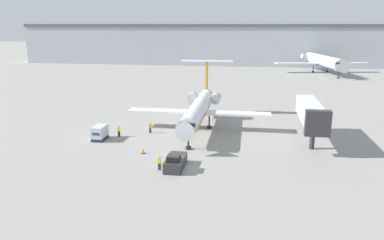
# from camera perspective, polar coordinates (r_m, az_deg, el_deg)

# --- Properties ---
(ground_plane) EXTENTS (600.00, 600.00, 0.00)m
(ground_plane) POSITION_cam_1_polar(r_m,az_deg,el_deg) (45.58, -2.03, -7.31)
(ground_plane) COLOR gray
(terminal_building) EXTENTS (180.00, 16.80, 16.82)m
(terminal_building) POSITION_cam_1_polar(r_m,az_deg,el_deg) (161.95, 6.26, 11.38)
(terminal_building) COLOR #9EA3AD
(terminal_building) RESTS_ON ground
(airplane_main) EXTENTS (23.42, 26.11, 10.20)m
(airplane_main) POSITION_cam_1_polar(r_m,az_deg,el_deg) (61.32, 1.04, 1.82)
(airplane_main) COLOR silver
(airplane_main) RESTS_ON ground
(pushback_tug) EXTENTS (2.07, 4.85, 1.98)m
(pushback_tug) POSITION_cam_1_polar(r_m,az_deg,el_deg) (45.34, -2.54, -6.42)
(pushback_tug) COLOR #2D2D33
(pushback_tug) RESTS_ON ground
(luggage_cart) EXTENTS (1.68, 3.00, 2.14)m
(luggage_cart) POSITION_cam_1_polar(r_m,az_deg,el_deg) (57.69, -13.88, -1.90)
(luggage_cart) COLOR #232326
(luggage_cart) RESTS_ON ground
(worker_near_tug) EXTENTS (0.40, 0.25, 1.80)m
(worker_near_tug) POSITION_cam_1_polar(r_m,az_deg,el_deg) (44.78, -4.99, -6.47)
(worker_near_tug) COLOR #232838
(worker_near_tug) RESTS_ON ground
(worker_by_wing) EXTENTS (0.40, 0.24, 1.70)m
(worker_by_wing) POSITION_cam_1_polar(r_m,az_deg,el_deg) (59.86, -6.39, -1.15)
(worker_by_wing) COLOR #232838
(worker_by_wing) RESTS_ON ground
(worker_on_apron) EXTENTS (0.40, 0.25, 1.79)m
(worker_on_apron) POSITION_cam_1_polar(r_m,az_deg,el_deg) (58.64, -11.08, -1.61)
(worker_on_apron) COLOR #232838
(worker_on_apron) RESTS_ON ground
(traffic_cone_left) EXTENTS (0.52, 0.52, 0.73)m
(traffic_cone_left) POSITION_cam_1_polar(r_m,az_deg,el_deg) (50.76, -7.47, -4.70)
(traffic_cone_left) COLOR black
(traffic_cone_left) RESTS_ON ground
(airplane_parked_far_left) EXTENTS (33.02, 37.14, 11.30)m
(airplane_parked_far_left) POSITION_cam_1_polar(r_m,az_deg,el_deg) (141.47, 19.25, 8.51)
(airplane_parked_far_left) COLOR silver
(airplane_parked_far_left) RESTS_ON ground
(jet_bridge) EXTENTS (3.20, 13.80, 6.19)m
(jet_bridge) POSITION_cam_1_polar(r_m,az_deg,el_deg) (56.38, 17.67, 1.01)
(jet_bridge) COLOR #2D2D33
(jet_bridge) RESTS_ON ground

